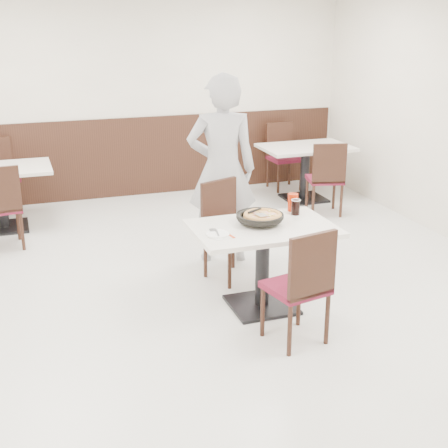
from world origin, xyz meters
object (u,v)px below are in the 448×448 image
object	(u,v)px
bg_chair_left_near	(0,206)
bg_table_left	(1,199)
pizza	(263,217)
bg_chair_right_near	(325,178)
bg_chair_right_far	(285,157)
side_plate	(218,234)
chair_near	(296,285)
chair_far	(232,232)
cola_glass	(296,207)
red_cup	(293,202)
diner_person	(222,170)
pizza_pan	(260,219)
bg_table_right	(305,173)
main_table	(262,267)
bg_chair_left_far	(0,177)

from	to	relation	value
bg_chair_left_near	bg_table_left	bearing A→B (deg)	84.35
pizza	bg_chair_right_near	size ratio (longest dim) A/B	0.35
bg_chair_right_near	bg_chair_right_far	distance (m)	1.26
bg_table_left	bg_chair_right_near	world-z (taller)	bg_chair_right_near
side_plate	chair_near	bearing A→B (deg)	-50.22
chair_far	cola_glass	xyz separation A→B (m)	(0.44, -0.48, 0.34)
red_cup	diner_person	size ratio (longest dim) A/B	0.08
side_plate	red_cup	xyz separation A→B (m)	(0.86, 0.40, 0.07)
bg_table_left	bg_chair_right_near	xyz separation A→B (m)	(3.91, -0.70, 0.10)
pizza_pan	bg_chair_right_near	world-z (taller)	bg_chair_right_near
bg_table_right	pizza_pan	bearing A→B (deg)	-122.67
main_table	bg_chair_right_near	world-z (taller)	bg_chair_right_near
pizza	side_plate	distance (m)	0.48
pizza	bg_table_right	distance (m)	3.39
side_plate	bg_chair_right_far	xyz separation A→B (m)	(2.21, 3.59, -0.28)
pizza	side_plate	world-z (taller)	pizza
bg_chair_left_far	bg_chair_right_far	bearing A→B (deg)	165.40
chair_far	pizza	bearing A→B (deg)	73.92
side_plate	red_cup	size ratio (longest dim) A/B	1.20
cola_glass	red_cup	bearing A→B (deg)	77.77
pizza_pan	pizza	bearing A→B (deg)	-17.52
bg_chair_left_far	bg_table_right	bearing A→B (deg)	156.84
pizza	side_plate	size ratio (longest dim) A/B	1.71
main_table	pizza_pan	world-z (taller)	pizza_pan
main_table	chair_far	bearing A→B (deg)	93.33
diner_person	bg_chair_left_far	distance (m)	3.28
cola_glass	bg_table_right	size ratio (longest dim) A/B	0.11
cola_glass	bg_chair_right_far	world-z (taller)	bg_chair_right_far
chair_near	bg_table_right	distance (m)	3.97
pizza_pan	diner_person	bearing A→B (deg)	88.11
pizza_pan	bg_chair_right_near	bearing A→B (deg)	50.81
cola_glass	bg_chair_left_near	distance (m)	3.30
pizza	bg_chair_left_far	distance (m)	4.16
side_plate	cola_glass	size ratio (longest dim) A/B	1.48
bg_table_left	bg_chair_right_far	bearing A→B (deg)	8.12
chair_near	chair_far	bearing A→B (deg)	80.60
cola_glass	bg_chair_right_near	size ratio (longest dim) A/B	0.14
bg_chair_left_near	bg_chair_left_far	xyz separation A→B (m)	(0.00, 1.32, 0.00)
bg_chair_right_near	red_cup	bearing A→B (deg)	-111.42
main_table	bg_chair_right_far	bearing A→B (deg)	63.09
bg_chair_left_far	bg_chair_right_near	xyz separation A→B (m)	(3.91, -1.36, 0.00)
side_plate	red_cup	bearing A→B (deg)	25.31
main_table	bg_chair_right_near	xyz separation A→B (m)	(1.78, 2.25, 0.10)
chair_near	bg_chair_right_far	world-z (taller)	same
bg_chair_right_near	bg_chair_right_far	size ratio (longest dim) A/B	1.00
pizza_pan	cola_glass	xyz separation A→B (m)	(0.40, 0.14, 0.02)
pizza	bg_chair_right_far	xyz separation A→B (m)	(1.76, 3.44, -0.34)
cola_glass	bg_chair_right_far	distance (m)	3.59
chair_far	bg_chair_left_near	bearing A→B (deg)	-59.05
pizza_pan	bg_table_left	bearing A→B (deg)	126.52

